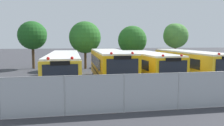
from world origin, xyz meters
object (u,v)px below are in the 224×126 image
Objects in this scene: tree_2 at (131,40)px; school_bus_1 at (110,65)px; school_bus_2 at (149,65)px; tree_0 at (34,35)px; tree_3 at (175,35)px; school_bus_0 at (64,67)px; school_bus_3 at (188,63)px; traffic_cone at (179,98)px; tree_1 at (86,38)px.

school_bus_1 is at bearing -113.10° from tree_2.
tree_2 is (1.31, 10.95, 2.24)m from school_bus_2.
tree_0 is (-11.56, 9.95, 2.84)m from school_bus_2.
tree_3 is at bearing -22.62° from tree_2.
school_bus_1 is 1.69× the size of tree_2.
school_bus_0 is at bearing 1.66° from school_bus_2.
school_bus_3 reaches higher than traffic_cone.
school_bus_0 is 14.36m from tree_2.
tree_1 is at bearing -179.69° from tree_3.
traffic_cone is at bearing -74.21° from tree_1.
tree_0 is 9.91× the size of traffic_cone.
tree_2 is at bearing 83.66° from traffic_cone.
tree_1 is at bearing -11.44° from tree_0.
school_bus_2 reaches higher than traffic_cone.
school_bus_0 is at bearing -127.30° from tree_2.
traffic_cone is (-7.39, -15.69, -3.94)m from tree_3.
tree_0 is (-4.27, 10.28, 2.83)m from school_bus_0.
tree_1 reaches higher than school_bus_2.
school_bus_3 is 18.52m from tree_0.
school_bus_0 reaches higher than school_bus_2.
school_bus_1 reaches higher than traffic_cone.
tree_0 is at bearing 176.11° from tree_3.
tree_2 is (-2.51, 10.95, 2.18)m from school_bus_3.
school_bus_2 is 10.35m from tree_1.
school_bus_1 is at bearing 112.62° from traffic_cone.
school_bus_0 is 9.44m from traffic_cone.
tree_2 is at bearing 157.38° from tree_3.
tree_1 is (-1.62, 8.92, 2.43)m from school_bus_1.
school_bus_2 is 1.71× the size of tree_2.
school_bus_1 is 1.60× the size of tree_1.
tree_3 is (5.40, -2.25, 0.64)m from tree_2.
tree_1 reaches higher than school_bus_3.
school_bus_3 is 17.70× the size of traffic_cone.
tree_0 is 1.06× the size of tree_2.
tree_2 is 18.35m from traffic_cone.
tree_3 reaches higher than school_bus_1.
tree_3 is at bearing -108.18° from school_bus_3.
tree_0 reaches higher than school_bus_1.
tree_1 is at bearing -60.37° from school_bus_2.
school_bus_1 is 1.62× the size of tree_3.
tree_3 is (18.26, -1.24, 0.04)m from tree_0.
tree_3 reaches higher than school_bus_3.
tree_0 is (-15.38, 9.95, 2.79)m from school_bus_3.
school_bus_0 is 1.19× the size of school_bus_2.
school_bus_1 is 7.30m from school_bus_3.
school_bus_2 is at bearing 84.38° from traffic_cone.
school_bus_1 is 12.39m from tree_2.
school_bus_3 is (3.82, 0.00, 0.05)m from school_bus_2.
tree_1 is 6.82m from tree_2.
tree_2 is 9.32× the size of traffic_cone.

